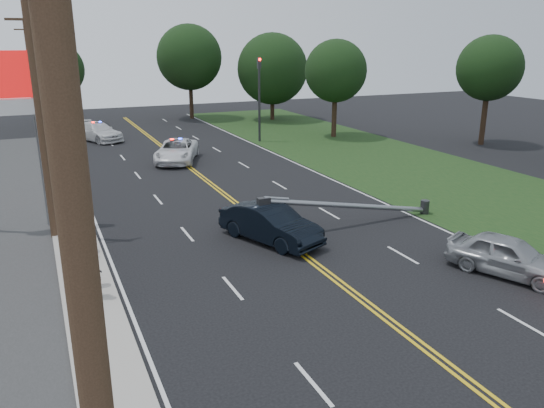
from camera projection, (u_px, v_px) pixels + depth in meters
name	position (u px, v px, depth m)	size (l,w,h in m)	color
ground	(386.00, 318.00, 16.74)	(120.00, 120.00, 0.00)	black
sidewalk	(78.00, 249.00, 22.16)	(1.80, 70.00, 0.12)	#A39D93
grass_verge	(476.00, 192.00, 30.73)	(12.00, 80.00, 0.01)	black
centerline_yellow	(262.00, 223.00, 25.46)	(0.36, 80.00, 0.00)	gold
pylon_sign	(4.00, 98.00, 23.07)	(3.20, 0.35, 8.00)	gray
traffic_signal	(259.00, 92.00, 44.89)	(0.28, 0.41, 7.05)	#2D2D30
fallen_streetlight	(360.00, 206.00, 25.08)	(9.36, 0.44, 1.91)	#2D2D30
utility_pole_mid	(40.00, 124.00, 22.11)	(1.60, 0.28, 10.00)	#382619
utility_pole_far	(33.00, 85.00, 41.29)	(1.60, 0.28, 10.00)	#382619
tree_6	(56.00, 70.00, 53.35)	(5.48, 5.48, 8.35)	black
tree_7	(189.00, 57.00, 57.74)	(7.06, 7.06, 10.18)	black
tree_8	(272.00, 69.00, 57.23)	(7.60, 7.60, 9.27)	black
tree_9	(336.00, 71.00, 46.68)	(5.47, 5.47, 8.57)	black
tree_13	(490.00, 68.00, 42.92)	(5.25, 5.25, 8.89)	black
crashed_sedan	(270.00, 224.00, 22.96)	(1.72, 4.93, 1.62)	black
waiting_sedan	(508.00, 256.00, 19.68)	(1.77, 4.41, 1.50)	#999CA0
emergency_a	(177.00, 151.00, 38.24)	(2.61, 5.66, 1.57)	white
emergency_b	(98.00, 132.00, 46.17)	(2.24, 5.51, 1.60)	silver
bystander_a	(96.00, 275.00, 17.65)	(0.58, 0.38, 1.59)	#25242B
bystander_b	(86.00, 259.00, 18.54)	(0.94, 0.74, 1.94)	#AEADB2
bystander_c	(79.00, 232.00, 21.45)	(1.09, 0.63, 1.69)	#17183B
bystander_d	(81.00, 237.00, 20.95)	(0.98, 0.41, 1.68)	#63534F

